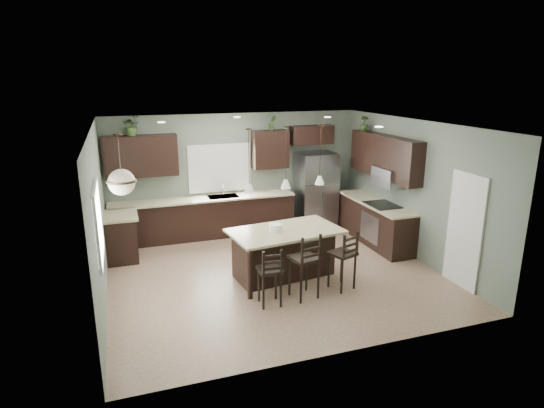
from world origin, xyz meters
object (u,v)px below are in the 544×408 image
at_px(serving_dish, 276,228).
at_px(bar_stool_left, 270,276).
at_px(bar_stool_center, 304,265).
at_px(refrigerator, 316,190).
at_px(bar_stool_right, 342,260).
at_px(kitchen_island, 285,254).
at_px(plant_back_left, 132,125).

height_order(serving_dish, bar_stool_left, serving_dish).
bearing_deg(serving_dish, bar_stool_center, -74.99).
bearing_deg(refrigerator, bar_stool_right, -106.35).
distance_m(kitchen_island, plant_back_left, 4.28).
bearing_deg(bar_stool_left, plant_back_left, 119.17).
relative_size(kitchen_island, bar_stool_right, 1.86).
bearing_deg(bar_stool_right, refrigerator, 54.85).
relative_size(bar_stool_right, plant_back_left, 2.44).
bearing_deg(bar_stool_left, bar_stool_center, 8.87).
bearing_deg(bar_stool_center, bar_stool_right, -4.62).
xyz_separation_m(bar_stool_center, plant_back_left, (-2.45, 3.63, 2.04)).
height_order(serving_dish, bar_stool_right, bar_stool_right).
bearing_deg(serving_dish, plant_back_left, 128.48).
bearing_deg(refrigerator, bar_stool_left, -124.21).
relative_size(serving_dish, bar_stool_center, 0.21).
xyz_separation_m(refrigerator, bar_stool_left, (-2.35, -3.46, -0.42)).
xyz_separation_m(serving_dish, bar_stool_right, (0.98, -0.73, -0.46)).
bearing_deg(plant_back_left, serving_dish, -51.52).
bearing_deg(plant_back_left, bar_stool_center, -55.94).
height_order(bar_stool_left, bar_stool_right, bar_stool_right).
bearing_deg(bar_stool_right, bar_stool_left, 167.73).
relative_size(kitchen_island, serving_dish, 8.30).
xyz_separation_m(kitchen_island, bar_stool_right, (0.78, -0.75, 0.07)).
height_order(bar_stool_center, bar_stool_right, bar_stool_center).
height_order(refrigerator, bar_stool_center, refrigerator).
xyz_separation_m(bar_stool_left, plant_back_left, (-1.83, 3.70, 2.12)).
bearing_deg(bar_stool_center, plant_back_left, 112.46).
distance_m(refrigerator, serving_dish, 3.23).
relative_size(kitchen_island, plant_back_left, 4.53).
distance_m(bar_stool_left, bar_stool_right, 1.39).
bearing_deg(bar_stool_right, bar_stool_center, 168.17).
distance_m(bar_stool_left, bar_stool_center, 0.64).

